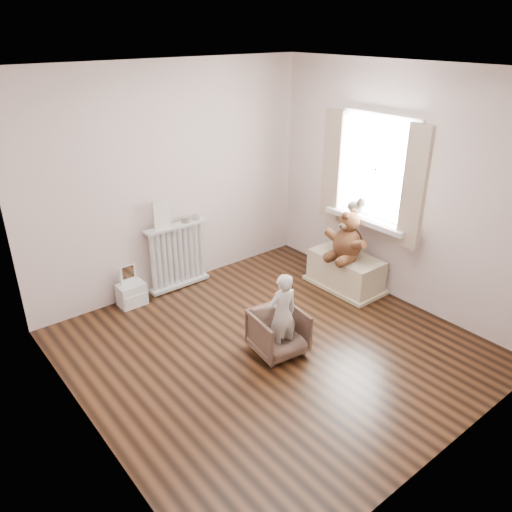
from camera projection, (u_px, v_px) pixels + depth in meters
floor at (273, 348)px, 4.95m from camera, size 3.60×3.60×0.01m
ceiling at (277, 69)px, 3.84m from camera, size 3.60×3.60×0.01m
back_wall at (171, 180)px, 5.67m from camera, size 3.60×0.02×2.60m
front_wall at (462, 309)px, 3.12m from camera, size 3.60×0.02×2.60m
left_wall at (73, 288)px, 3.38m from camera, size 0.02×3.60×2.60m
right_wall at (400, 188)px, 5.42m from camera, size 0.02×3.60×2.60m
window at (377, 169)px, 5.54m from camera, size 0.03×0.90×1.10m
window_sill at (367, 220)px, 5.74m from camera, size 0.22×1.10×0.06m
curtain_left at (414, 188)px, 5.10m from camera, size 0.06×0.26×1.30m
curtain_right at (332, 166)px, 5.91m from camera, size 0.06×0.26×1.30m
radiator at (178, 258)px, 5.94m from camera, size 0.77×0.15×0.81m
paper_doll at (162, 214)px, 5.59m from camera, size 0.20×0.02×0.33m
tin_a at (186, 219)px, 5.82m from camera, size 0.11×0.11×0.07m
tin_b at (196, 217)px, 5.90m from camera, size 0.10×0.10×0.05m
toy_vanity at (130, 283)px, 5.60m from camera, size 0.30×0.22×0.47m
armchair at (278, 332)px, 4.80m from camera, size 0.53×0.55×0.44m
child at (282, 315)px, 4.67m from camera, size 0.33×0.24×0.85m
toy_bench at (346, 271)px, 6.02m from camera, size 0.46×0.87×0.41m
teddy_bear at (348, 238)px, 5.76m from camera, size 0.51×0.41×0.59m
plush_cat at (355, 205)px, 5.80m from camera, size 0.20×0.28×0.22m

